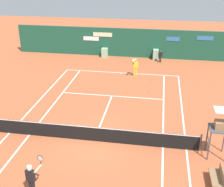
# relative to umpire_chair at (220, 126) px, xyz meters

# --- Properties ---
(ground_plane) EXTENTS (80.00, 80.00, 0.01)m
(ground_plane) POSITION_rel_umpire_chair_xyz_m (-6.78, 0.87, -1.81)
(ground_plane) COLOR #B25633
(tennis_net) EXTENTS (12.10, 0.10, 1.07)m
(tennis_net) POSITION_rel_umpire_chair_xyz_m (-6.78, 0.29, -1.30)
(tennis_net) COLOR #4C4C51
(tennis_net) RESTS_ON ground_plane
(sponsor_back_wall) EXTENTS (25.00, 1.02, 3.10)m
(sponsor_back_wall) POSITION_rel_umpire_chair_xyz_m (-6.77, 17.27, -0.31)
(sponsor_back_wall) COLOR #194C38
(sponsor_back_wall) RESTS_ON ground_plane
(umpire_chair) EXTENTS (1.00, 1.00, 2.79)m
(umpire_chair) POSITION_rel_umpire_chair_xyz_m (0.00, 0.00, 0.00)
(umpire_chair) COLOR #47474C
(umpire_chair) RESTS_ON ground_plane
(player_bench) EXTENTS (0.54, 1.30, 0.88)m
(player_bench) POSITION_rel_umpire_chair_xyz_m (-0.26, -2.39, -1.30)
(player_bench) COLOR #38383D
(player_bench) RESTS_ON ground_plane
(player_on_baseline) EXTENTS (0.52, 0.77, 1.84)m
(player_on_baseline) POSITION_rel_umpire_chair_xyz_m (-5.44, 11.39, -0.84)
(player_on_baseline) COLOR yellow
(player_on_baseline) RESTS_ON ground_plane
(player_near_side) EXTENTS (0.72, 0.66, 1.83)m
(player_near_side) POSITION_rel_umpire_chair_xyz_m (-8.50, -4.39, -0.85)
(player_near_side) COLOR black
(player_near_side) RESTS_ON ground_plane
(ball_kid_centre_post) EXTENTS (0.42, 0.19, 1.27)m
(ball_kid_centre_post) POSITION_rel_umpire_chair_xyz_m (-3.24, 15.82, -1.08)
(ball_kid_centre_post) COLOR black
(ball_kid_centre_post) RESTS_ON ground_plane
(tennis_ball_near_service_line) EXTENTS (0.07, 0.07, 0.07)m
(tennis_ball_near_service_line) POSITION_rel_umpire_chair_xyz_m (-4.34, 7.94, -1.78)
(tennis_ball_near_service_line) COLOR #CCE033
(tennis_ball_near_service_line) RESTS_ON ground_plane
(tennis_ball_mid_court) EXTENTS (0.07, 0.07, 0.07)m
(tennis_ball_mid_court) POSITION_rel_umpire_chair_xyz_m (-4.35, 10.17, -1.78)
(tennis_ball_mid_court) COLOR #CCE033
(tennis_ball_mid_court) RESTS_ON ground_plane
(tennis_ball_by_sideline) EXTENTS (0.07, 0.07, 0.07)m
(tennis_ball_by_sideline) POSITION_rel_umpire_chair_xyz_m (-5.61, 6.03, -1.78)
(tennis_ball_by_sideline) COLOR #CCE033
(tennis_ball_by_sideline) RESTS_ON ground_plane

